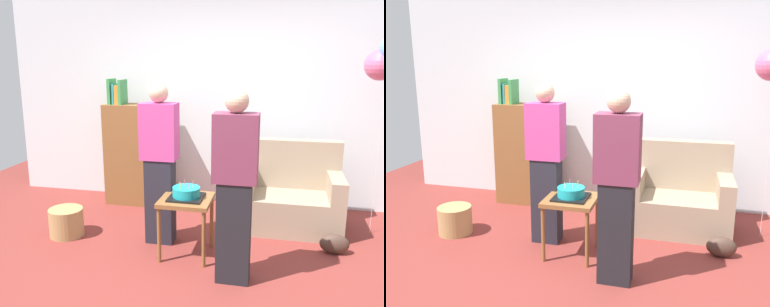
% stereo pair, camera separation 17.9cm
% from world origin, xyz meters
% --- Properties ---
extents(ground_plane, '(8.00, 8.00, 0.00)m').
position_xyz_m(ground_plane, '(0.00, 0.00, 0.00)').
color(ground_plane, maroon).
extents(wall_back, '(6.00, 0.10, 2.70)m').
position_xyz_m(wall_back, '(0.00, 2.05, 1.35)').
color(wall_back, silver).
rests_on(wall_back, ground_plane).
extents(couch, '(1.10, 0.70, 0.96)m').
position_xyz_m(couch, '(0.78, 1.32, 0.34)').
color(couch, gray).
rests_on(couch, ground_plane).
extents(bookshelf, '(0.80, 0.36, 1.62)m').
position_xyz_m(bookshelf, '(-1.17, 1.70, 0.67)').
color(bookshelf, brown).
rests_on(bookshelf, ground_plane).
extents(side_table, '(0.48, 0.48, 0.58)m').
position_xyz_m(side_table, '(-0.20, 0.40, 0.49)').
color(side_table, brown).
rests_on(side_table, ground_plane).
extents(birthday_cake, '(0.32, 0.32, 0.17)m').
position_xyz_m(birthday_cake, '(-0.20, 0.40, 0.63)').
color(birthday_cake, black).
rests_on(birthday_cake, side_table).
extents(person_blowing_candles, '(0.36, 0.22, 1.63)m').
position_xyz_m(person_blowing_candles, '(-0.53, 0.63, 0.83)').
color(person_blowing_candles, '#23232D').
rests_on(person_blowing_candles, ground_plane).
extents(person_holding_cake, '(0.36, 0.22, 1.63)m').
position_xyz_m(person_holding_cake, '(0.29, 0.03, 0.83)').
color(person_holding_cake, black).
rests_on(person_holding_cake, ground_plane).
extents(wicker_basket, '(0.36, 0.36, 0.30)m').
position_xyz_m(wicker_basket, '(-1.56, 0.54, 0.15)').
color(wicker_basket, '#A88451').
rests_on(wicker_basket, ground_plane).
extents(handbag, '(0.28, 0.14, 0.20)m').
position_xyz_m(handbag, '(1.20, 0.72, 0.10)').
color(handbag, '#473328').
rests_on(handbag, ground_plane).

